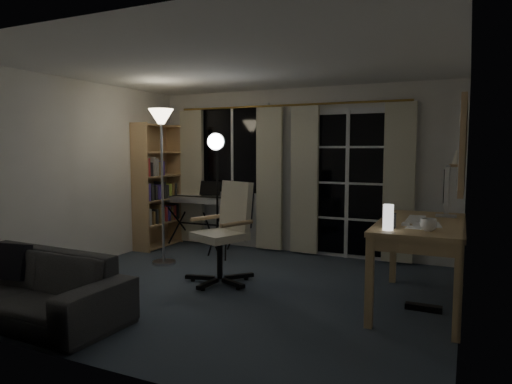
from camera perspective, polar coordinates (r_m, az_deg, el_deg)
floor at (r=5.11m, az=-2.70°, el=-12.11°), size 4.50×4.00×0.02m
window at (r=7.10m, az=-2.85°, el=5.21°), size 1.20×0.08×1.40m
french_door at (r=6.48m, az=11.39°, el=0.88°), size 1.32×0.09×2.11m
curtains at (r=6.65m, az=3.76°, el=1.69°), size 3.60×0.07×2.13m
bookshelf at (r=7.24m, az=-12.45°, el=0.38°), size 0.31×0.89×1.91m
torchiere_lamp at (r=6.10m, az=-11.73°, el=6.40°), size 0.42×0.42×2.04m
keyboard_piano at (r=7.07m, az=-6.14°, el=-1.12°), size 1.33×0.66×0.96m
studio_light at (r=6.22m, az=-4.96°, el=4.46°), size 0.40×0.41×1.78m
office_chair at (r=5.26m, az=-3.42°, el=-3.88°), size 0.80×0.81×1.15m
desk at (r=4.66m, az=19.92°, el=-4.76°), size 0.80×1.57×0.83m
monitor at (r=5.04m, az=22.75°, el=0.69°), size 0.20×0.60×0.52m
desk_clutter at (r=4.44m, az=18.70°, el=-6.22°), size 0.48×0.95×1.06m
mug at (r=4.13m, az=20.75°, el=-3.66°), size 0.14×0.11×0.14m
wall_mirror at (r=3.96m, az=24.44°, el=5.24°), size 0.04×0.94×0.74m
framed_print at (r=4.86m, az=24.67°, el=5.78°), size 0.03×0.42×0.32m
wall_shelf at (r=5.36m, az=23.90°, el=3.67°), size 0.16×0.30×0.18m
sofa at (r=4.68m, az=-27.06°, el=-9.21°), size 2.02×0.64×0.79m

